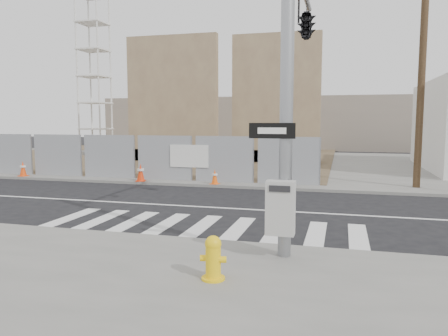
% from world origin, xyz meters
% --- Properties ---
extents(ground, '(100.00, 100.00, 0.00)m').
position_xyz_m(ground, '(0.00, 0.00, 0.00)').
color(ground, black).
rests_on(ground, ground).
extents(sidewalk_far, '(50.00, 20.00, 0.12)m').
position_xyz_m(sidewalk_far, '(0.00, 14.00, 0.06)').
color(sidewalk_far, slate).
rests_on(sidewalk_far, ground).
extents(signal_pole, '(0.96, 5.87, 7.00)m').
position_xyz_m(signal_pole, '(2.49, -2.05, 4.78)').
color(signal_pole, gray).
rests_on(signal_pole, sidewalk_near).
extents(chain_link_fence, '(24.60, 0.04, 2.00)m').
position_xyz_m(chain_link_fence, '(-10.00, 5.00, 1.12)').
color(chain_link_fence, gray).
rests_on(chain_link_fence, sidewalk_far).
extents(concrete_wall_left, '(6.00, 1.30, 8.00)m').
position_xyz_m(concrete_wall_left, '(-7.00, 13.08, 3.38)').
color(concrete_wall_left, '#7C634A').
rests_on(concrete_wall_left, sidewalk_far).
extents(concrete_wall_right, '(5.50, 1.30, 8.00)m').
position_xyz_m(concrete_wall_right, '(-0.50, 14.08, 3.38)').
color(concrete_wall_right, '#7C634A').
rests_on(concrete_wall_right, sidewalk_far).
extents(crane_tower, '(2.60, 2.60, 18.15)m').
position_xyz_m(crane_tower, '(-15.00, 17.00, 9.02)').
color(crane_tower, slate).
rests_on(crane_tower, sidewalk_far).
extents(utility_pole_right, '(1.60, 0.28, 10.00)m').
position_xyz_m(utility_pole_right, '(6.50, 5.50, 5.20)').
color(utility_pole_right, '#483622').
rests_on(utility_pole_right, sidewalk_far).
extents(fire_hydrant, '(0.49, 0.49, 0.76)m').
position_xyz_m(fire_hydrant, '(1.50, -6.43, 0.50)').
color(fire_hydrant, yellow).
rests_on(fire_hydrant, sidewalk_near).
extents(traffic_cone_b, '(0.43, 0.43, 0.73)m').
position_xyz_m(traffic_cone_b, '(-11.27, 4.31, 0.48)').
color(traffic_cone_b, '#E8430C').
rests_on(traffic_cone_b, sidewalk_far).
extents(traffic_cone_c, '(0.50, 0.50, 0.79)m').
position_xyz_m(traffic_cone_c, '(-5.02, 4.22, 0.50)').
color(traffic_cone_c, red).
rests_on(traffic_cone_c, sidewalk_far).
extents(traffic_cone_d, '(0.41, 0.41, 0.64)m').
position_xyz_m(traffic_cone_d, '(-1.60, 4.22, 0.43)').
color(traffic_cone_d, '#FF5A0D').
rests_on(traffic_cone_d, sidewalk_far).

